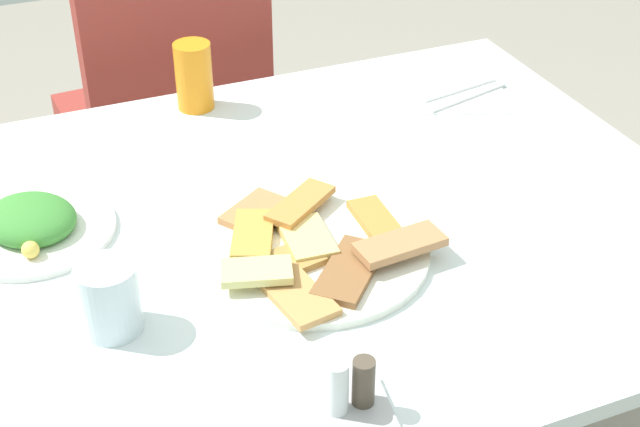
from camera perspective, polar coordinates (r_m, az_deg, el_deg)
dining_table at (r=1.41m, az=0.25°, el=-2.44°), size 1.14×0.96×0.70m
dining_chair at (r=2.10m, az=-9.32°, el=6.78°), size 0.45×0.45×0.92m
pide_platter at (r=1.28m, az=-0.50°, el=-2.23°), size 0.33×0.33×0.04m
salad_plate_greens at (r=1.38m, az=-17.44°, el=-0.62°), size 0.24×0.24×0.05m
soda_can at (r=1.66m, az=-7.81°, el=8.43°), size 0.09×0.09×0.12m
drinking_glass at (r=1.17m, az=-12.91°, el=-5.14°), size 0.08×0.08×0.09m
paper_napkin at (r=1.73m, az=8.84°, el=7.27°), size 0.20×0.20×0.00m
fork at (r=1.72m, az=9.15°, el=7.14°), size 0.18×0.06×0.00m
spoon at (r=1.74m, az=8.55°, el=7.64°), size 0.17×0.05×0.00m
condiment_caddy at (r=1.04m, az=1.85°, el=-11.33°), size 0.10×0.10×0.08m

